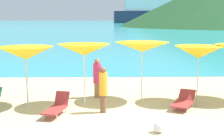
% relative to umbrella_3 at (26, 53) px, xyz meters
% --- Properties ---
extents(ground_plane, '(50.00, 100.00, 0.30)m').
position_rel_umbrella_3_xyz_m(ground_plane, '(3.20, 7.87, -2.19)').
color(ground_plane, beige).
extents(ocean_water, '(650.00, 440.00, 0.02)m').
position_rel_umbrella_3_xyz_m(ocean_water, '(3.20, 226.23, -2.03)').
color(ocean_water, '#2DADBC').
rests_on(ocean_water, ground_plane).
extents(umbrella_3, '(2.10, 2.10, 2.29)m').
position_rel_umbrella_3_xyz_m(umbrella_3, '(0.00, 0.00, 0.00)').
color(umbrella_3, silver).
rests_on(umbrella_3, ground_plane).
extents(umbrella_4, '(2.02, 2.02, 2.38)m').
position_rel_umbrella_3_xyz_m(umbrella_4, '(2.17, 0.06, 0.12)').
color(umbrella_4, silver).
rests_on(umbrella_4, ground_plane).
extents(umbrella_5, '(2.33, 2.33, 2.40)m').
position_rel_umbrella_3_xyz_m(umbrella_5, '(4.44, 0.84, 0.15)').
color(umbrella_5, silver).
rests_on(umbrella_5, ground_plane).
extents(umbrella_6, '(2.04, 2.04, 2.26)m').
position_rel_umbrella_3_xyz_m(umbrella_6, '(6.64, 0.56, -0.03)').
color(umbrella_6, silver).
rests_on(umbrella_6, ground_plane).
extents(lounge_chair_1, '(0.84, 1.58, 0.70)m').
position_rel_umbrella_3_xyz_m(lounge_chair_1, '(1.27, -1.09, -1.75)').
color(lounge_chair_1, '#A53333').
rests_on(lounge_chair_1, ground_plane).
extents(lounge_chair_2, '(1.23, 1.61, 0.59)m').
position_rel_umbrella_3_xyz_m(lounge_chair_2, '(5.89, -0.34, -1.78)').
color(lounge_chair_2, '#A53333').
rests_on(lounge_chair_2, ground_plane).
extents(beachgoer_0, '(0.33, 0.33, 1.67)m').
position_rel_umbrella_3_xyz_m(beachgoer_0, '(2.62, 1.37, -1.16)').
color(beachgoer_0, '#A3704C').
rests_on(beachgoer_0, ground_plane).
extents(beachgoer_3, '(0.30, 0.30, 1.65)m').
position_rel_umbrella_3_xyz_m(beachgoer_3, '(2.89, -0.85, -1.17)').
color(beachgoer_3, brown).
rests_on(beachgoer_3, ground_plane).
extents(beach_ball, '(0.34, 0.34, 0.34)m').
position_rel_umbrella_3_xyz_m(beach_ball, '(4.54, -2.98, -1.87)').
color(beach_ball, white).
rests_on(beach_ball, ground_plane).
extents(cruise_ship, '(61.24, 12.10, 20.17)m').
position_rel_umbrella_3_xyz_m(cruise_ship, '(39.87, 221.91, 5.58)').
color(cruise_ship, '#262D47').
rests_on(cruise_ship, ocean_water).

